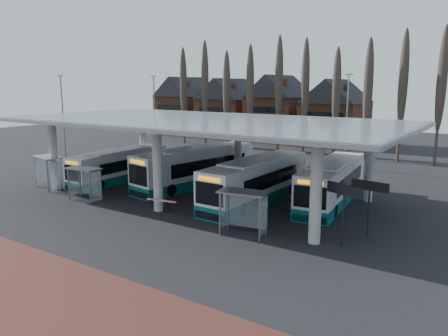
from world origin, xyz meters
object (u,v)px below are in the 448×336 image
Objects in this scene: bus_3 at (332,183)px; shelter_2 at (244,203)px; bus_0 at (120,166)px; shelter_0 at (49,165)px; bus_2 at (257,181)px; bus_1 at (197,168)px; shelter_1 at (86,177)px.

bus_3 is 10.27m from shelter_2.
bus_0 is 3.28× the size of shelter_0.
bus_2 reaches higher than shelter_0.
bus_2 is 18.53m from shelter_0.
bus_0 is at bearing -152.47° from bus_1.
bus_1 reaches higher than shelter_2.
bus_0 reaches higher than shelter_2.
bus_0 is at bearing 150.92° from shelter_2.
bus_3 is (12.25, 1.15, -0.12)m from bus_1.
bus_0 is at bearing -175.56° from bus_3.
shelter_2 is at bearing -106.55° from bus_3.
bus_2 is 5.83m from bus_3.
bus_1 is (7.30, 2.38, 0.25)m from bus_0.
bus_3 is at bearing 14.86° from bus_1.
shelter_0 is 1.05× the size of shelter_2.
bus_3 reaches higher than shelter_2.
bus_1 is 4.11× the size of shelter_2.
bus_2 is 4.30× the size of shelter_1.
bus_2 reaches higher than shelter_2.
bus_0 is 0.91× the size of bus_3.
bus_2 is at bearing 104.91° from shelter_2.
bus_1 is at bearing 16.86° from bus_0.
bus_1 is 13.67m from shelter_2.
shelter_0 is (-22.53, -9.05, 0.53)m from bus_3.
bus_0 is 0.88× the size of bus_2.
bus_2 is 1.03× the size of bus_3.
bus_3 is 4.17× the size of shelter_1.
bus_3 reaches higher than bus_0.
bus_2 is 13.51m from shelter_1.
shelter_1 is (-4.29, -8.85, 0.24)m from bus_1.
bus_1 is at bearing 49.78° from shelter_0.
shelter_0 is 20.64m from shelter_2.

